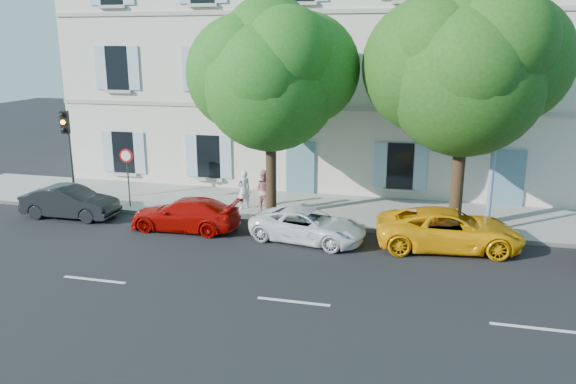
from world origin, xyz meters
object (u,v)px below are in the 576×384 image
(car_yellow_supercar, at_px, (449,229))
(traffic_light, at_px, (67,137))
(car_red_coupe, at_px, (185,214))
(pedestrian_a, at_px, (244,190))
(tree_left, at_px, (270,82))
(street_lamp, at_px, (500,92))
(pedestrian_b, at_px, (264,191))
(tree_right, at_px, (466,76))
(car_white_coupe, at_px, (308,225))
(car_dark_sedan, at_px, (70,202))
(road_sign, at_px, (127,165))

(car_yellow_supercar, bearing_deg, traffic_light, 78.26)
(car_red_coupe, xyz_separation_m, pedestrian_a, (1.41, 2.70, 0.34))
(tree_left, bearing_deg, traffic_light, -177.53)
(car_red_coupe, distance_m, car_yellow_supercar, 9.44)
(traffic_light, height_order, street_lamp, street_lamp)
(pedestrian_b, bearing_deg, car_red_coupe, 59.06)
(car_yellow_supercar, bearing_deg, tree_right, -14.59)
(car_white_coupe, xyz_separation_m, tree_right, (4.99, 2.14, 5.07))
(car_yellow_supercar, height_order, pedestrian_a, pedestrian_a)
(tree_left, bearing_deg, car_red_coupe, -143.86)
(tree_left, relative_size, pedestrian_a, 5.12)
(car_dark_sedan, relative_size, traffic_light, 0.98)
(car_yellow_supercar, relative_size, traffic_light, 1.24)
(car_white_coupe, xyz_separation_m, pedestrian_b, (-2.34, 2.52, 0.46))
(car_red_coupe, bearing_deg, car_dark_sedan, -93.76)
(car_white_coupe, height_order, pedestrian_a, pedestrian_a)
(pedestrian_a, bearing_deg, car_dark_sedan, -23.83)
(car_dark_sedan, bearing_deg, car_yellow_supercar, -90.35)
(tree_right, distance_m, traffic_light, 15.74)
(car_dark_sedan, bearing_deg, car_red_coupe, -93.67)
(tree_left, xyz_separation_m, tree_right, (6.92, 0.01, 0.31))
(tree_left, height_order, road_sign, tree_left)
(tree_left, xyz_separation_m, traffic_light, (-8.59, -0.37, -2.34))
(tree_right, xyz_separation_m, street_lamp, (1.14, -0.23, -0.49))
(tree_left, xyz_separation_m, pedestrian_a, (-1.35, 0.69, -4.39))
(car_red_coupe, distance_m, road_sign, 3.97)
(tree_left, distance_m, pedestrian_b, 4.34)
(car_yellow_supercar, relative_size, pedestrian_a, 3.09)
(tree_right, bearing_deg, road_sign, -179.04)
(car_white_coupe, relative_size, pedestrian_b, 2.33)
(car_white_coupe, bearing_deg, car_red_coupe, 98.68)
(traffic_light, bearing_deg, road_sign, 3.61)
(street_lamp, bearing_deg, tree_left, 178.45)
(car_white_coupe, distance_m, tree_left, 5.56)
(pedestrian_a, bearing_deg, traffic_light, -35.94)
(car_yellow_supercar, relative_size, tree_right, 0.57)
(car_dark_sedan, bearing_deg, road_sign, -49.58)
(car_dark_sedan, height_order, car_yellow_supercar, car_yellow_supercar)
(tree_right, relative_size, pedestrian_a, 5.45)
(car_red_coupe, bearing_deg, car_yellow_supercar, 91.34)
(tree_right, xyz_separation_m, road_sign, (-12.97, -0.22, -3.73))
(car_yellow_supercar, bearing_deg, pedestrian_b, 66.67)
(car_dark_sedan, relative_size, street_lamp, 0.43)
(car_yellow_supercar, distance_m, street_lamp, 4.92)
(car_yellow_supercar, relative_size, road_sign, 2.00)
(car_dark_sedan, relative_size, car_red_coupe, 0.93)
(tree_right, distance_m, road_sign, 13.50)
(road_sign, height_order, pedestrian_b, road_sign)
(car_dark_sedan, relative_size, pedestrian_b, 2.20)
(traffic_light, height_order, pedestrian_b, traffic_light)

